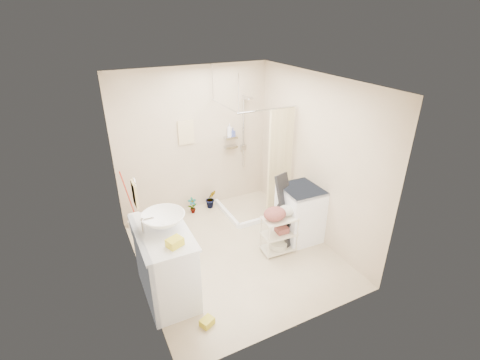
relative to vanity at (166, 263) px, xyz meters
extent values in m
plane|color=beige|center=(1.16, 0.40, -0.49)|extent=(3.20, 3.20, 0.00)
cube|color=silver|center=(1.16, 0.40, 2.11)|extent=(2.80, 3.20, 0.04)
cube|color=beige|center=(1.16, 2.00, 0.81)|extent=(2.80, 0.04, 2.60)
cube|color=beige|center=(1.16, -1.20, 0.81)|extent=(2.80, 0.04, 2.60)
cube|color=beige|center=(-0.24, 0.40, 0.81)|extent=(0.04, 3.20, 2.60)
cube|color=beige|center=(2.56, 0.40, 0.81)|extent=(0.04, 3.20, 2.60)
cube|color=silver|center=(0.00, 0.00, 0.00)|extent=(0.64, 1.12, 0.98)
imported|color=white|center=(0.05, 0.08, 0.58)|extent=(0.66, 0.66, 0.19)
cube|color=gold|center=(0.06, -0.35, 0.54)|extent=(0.21, 0.19, 0.10)
cube|color=gold|center=(0.26, -0.72, -0.43)|extent=(0.28, 0.26, 0.12)
imported|color=white|center=(0.12, 0.82, -0.11)|extent=(0.75, 0.44, 0.76)
imported|color=brown|center=(0.97, 1.79, -0.34)|extent=(0.16, 0.11, 0.31)
imported|color=brown|center=(1.36, 1.83, -0.31)|extent=(0.21, 0.17, 0.37)
cube|color=beige|center=(1.01, 1.98, 1.01)|extent=(0.28, 0.03, 0.42)
imported|color=white|center=(1.81, 1.93, 0.95)|extent=(0.12, 0.12, 0.24)
imported|color=#3E4B9B|center=(1.87, 1.91, 0.91)|extent=(0.09, 0.09, 0.16)
cube|color=white|center=(2.30, 0.29, -0.04)|extent=(0.64, 0.66, 0.90)
camera|label=1|loc=(-0.72, -3.55, 2.89)|focal=26.00mm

